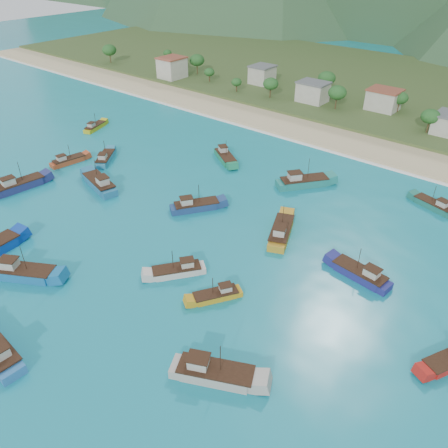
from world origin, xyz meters
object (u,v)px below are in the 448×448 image
Objects in this scene: boat_15 at (95,127)px; boat_20 at (23,273)px; boat_18 at (303,182)px; boat_28 at (196,206)px; boat_22 at (434,206)px; boat_2 at (105,159)px; boat_12 at (100,184)px; boat_9 at (217,296)px; boat_6 at (20,185)px; boat_13 at (360,274)px; boat_4 at (225,157)px; boat_17 at (178,271)px; boat_8 at (281,232)px; boat_21 at (69,161)px; boat_3 at (214,373)px.

boat_20 is at bearing -65.83° from boat_15.
boat_28 is at bearing -79.88° from boat_18.
boat_2 is at bearing 129.42° from boat_22.
boat_9 is at bearing -90.17° from boat_12.
boat_6 is 1.25× the size of boat_22.
boat_15 is (-94.92, 14.57, -0.18)m from boat_13.
boat_12 is at bearing 105.05° from boat_13.
boat_6 reaches higher than boat_22.
boat_18 is at bearing -12.49° from boat_2.
boat_2 reaches higher than boat_15.
boat_6 is 95.00m from boat_22.
boat_20 is at bearing -71.18° from boat_18.
boat_12 is at bearing 47.27° from boat_6.
boat_4 is at bearing -9.16° from boat_12.
boat_4 is 1.15× the size of boat_17.
boat_6 is 1.33× the size of boat_17.
boat_18 reaches higher than boat_22.
boat_6 is at bearing 178.19° from boat_8.
boat_3 is at bearing -12.17° from boat_21.
boat_4 is 37.47m from boat_8.
boat_28 is at bearing -41.39° from boat_2.
boat_12 is 25.39m from boat_28.
boat_17 is (-7.53, -21.57, -0.24)m from boat_8.
boat_9 is (60.42, 0.89, -0.41)m from boat_6.
boat_28 is (-40.16, -33.63, 0.14)m from boat_22.
boat_6 is 62.92m from boat_8.
boat_4 reaches higher than boat_21.
boat_18 reaches higher than boat_12.
boat_18 reaches higher than boat_3.
boat_6 is 1.01× the size of boat_8.
boat_21 is (-6.45, -7.06, -0.07)m from boat_2.
boat_12 is 39.89m from boat_15.
boat_18 is at bearing 46.71° from boat_6.
boat_28 is at bearing 32.91° from boat_6.
boat_20 is at bearing -108.66° from boat_3.
boat_21 is at bearing 101.17° from boat_13.
boat_17 is (-9.32, 0.37, 0.14)m from boat_9.
boat_12 is 76.32m from boat_22.
boat_17 is at bearing -21.44° from boat_28.
boat_3 reaches higher than boat_13.
boat_8 is 22.02m from boat_9.
boat_2 is 0.75× the size of boat_12.
boat_18 reaches higher than boat_2.
boat_9 is 0.67× the size of boat_18.
boat_2 reaches higher than boat_9.
boat_4 is 1.12× the size of boat_21.
boat_15 is at bearing 135.32° from boat_21.
boat_13 is 31.96m from boat_17.
boat_6 reaches higher than boat_21.
boat_4 is 1.00× the size of boat_28.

